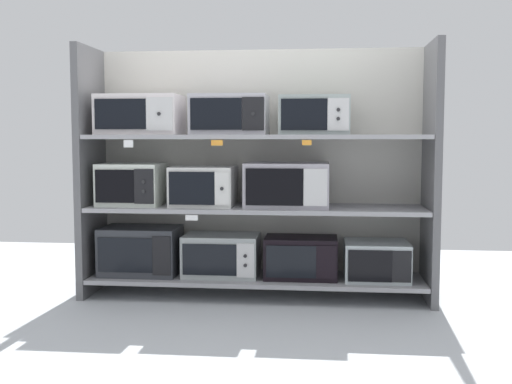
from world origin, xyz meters
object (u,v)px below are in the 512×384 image
(microwave_3, at_px, (376,261))
(microwave_6, at_px, (287,185))
(microwave_7, at_px, (141,115))
(microwave_4, at_px, (132,184))
(microwave_2, at_px, (301,257))
(microwave_9, at_px, (314,115))
(microwave_1, at_px, (221,255))
(microwave_5, at_px, (204,186))
(microwave_8, at_px, (230,115))
(microwave_0, at_px, (141,250))

(microwave_3, relative_size, microwave_6, 0.76)
(microwave_6, xyz_separation_m, microwave_7, (-1.03, 0.00, 0.48))
(microwave_4, bearing_deg, microwave_2, -0.00)
(microwave_6, distance_m, microwave_9, 0.51)
(microwave_1, height_order, microwave_6, microwave_6)
(microwave_5, bearing_deg, microwave_1, 0.14)
(microwave_6, xyz_separation_m, microwave_9, (0.19, 0.00, 0.48))
(microwave_8, bearing_deg, microwave_1, 179.91)
(microwave_0, distance_m, microwave_4, 0.48)
(microwave_3, height_order, microwave_7, microwave_7)
(microwave_2, xyz_separation_m, microwave_3, (0.52, -0.00, -0.01))
(microwave_0, xyz_separation_m, microwave_6, (1.05, -0.00, 0.48))
(microwave_9, bearing_deg, microwave_6, -179.98)
(microwave_0, height_order, microwave_3, microwave_0)
(microwave_6, bearing_deg, microwave_5, -179.99)
(microwave_3, distance_m, microwave_7, 1.93)
(microwave_1, height_order, microwave_9, microwave_9)
(microwave_4, relative_size, microwave_5, 0.99)
(microwave_3, relative_size, microwave_5, 1.00)
(microwave_7, relative_size, microwave_9, 1.21)
(microwave_1, xyz_separation_m, microwave_7, (-0.57, 0.00, 0.99))
(microwave_3, relative_size, microwave_4, 1.01)
(microwave_8, height_order, microwave_9, microwave_8)
(microwave_3, xyz_separation_m, microwave_4, (-1.72, 0.00, 0.52))
(microwave_2, distance_m, microwave_4, 1.30)
(microwave_1, height_order, microwave_2, microwave_1)
(microwave_0, relative_size, microwave_1, 1.04)
(microwave_7, height_order, microwave_9, microwave_7)
(microwave_1, bearing_deg, microwave_4, -179.99)
(microwave_4, relative_size, microwave_7, 0.76)
(microwave_0, distance_m, microwave_2, 1.15)
(microwave_3, bearing_deg, microwave_2, 179.98)
(microwave_0, height_order, microwave_2, microwave_0)
(microwave_4, distance_m, microwave_5, 0.52)
(microwave_4, bearing_deg, microwave_9, -0.00)
(microwave_1, relative_size, microwave_2, 1.04)
(microwave_8, distance_m, microwave_9, 0.59)
(microwave_1, bearing_deg, microwave_6, -0.03)
(microwave_7, bearing_deg, microwave_2, -0.01)
(microwave_3, height_order, microwave_5, microwave_5)
(microwave_2, distance_m, microwave_9, 0.99)
(microwave_1, distance_m, microwave_4, 0.81)
(microwave_0, bearing_deg, microwave_4, -179.75)
(microwave_4, bearing_deg, microwave_1, 0.01)
(microwave_1, bearing_deg, microwave_9, -0.02)
(microwave_7, bearing_deg, microwave_0, 179.55)
(microwave_2, height_order, microwave_6, microwave_6)
(microwave_4, xyz_separation_m, microwave_5, (0.52, -0.00, -0.01))
(microwave_0, height_order, microwave_9, microwave_9)
(microwave_5, xyz_separation_m, microwave_8, (0.19, 0.00, 0.50))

